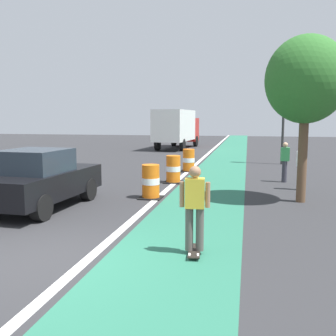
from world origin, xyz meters
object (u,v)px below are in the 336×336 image
Objects in this scene: traffic_barrel_mid at (173,169)px; traffic_barrel_back at (189,161)px; skateboarder_on_lane at (195,207)px; street_tree_sidewalk at (306,81)px; parked_sedan_nearest at (40,179)px; delivery_truck_down_block at (177,127)px; pedestrian_waiting at (301,166)px; pedestrian_crossing at (285,161)px; traffic_barrel_front at (151,182)px; traffic_light_corner at (284,101)px.

traffic_barrel_mid is 1.00× the size of traffic_barrel_back.
skateboarder_on_lane is 0.34× the size of street_tree_sidewalk.
parked_sedan_nearest is 21.98m from delivery_truck_down_block.
pedestrian_waiting is (7.67, 4.44, 0.03)m from parked_sedan_nearest.
pedestrian_crossing is 1.00× the size of pedestrian_waiting.
delivery_truck_down_block is at bearing 98.12° from traffic_barrel_front.
parked_sedan_nearest is 3.85× the size of traffic_barrel_front.
traffic_light_corner is (2.84, 15.14, 2.59)m from skateboarder_on_lane.
delivery_truck_down_block is 21.04m from street_tree_sidewalk.
traffic_light_corner is at bearing 40.71° from traffic_barrel_back.
skateboarder_on_lane is 1.55× the size of traffic_barrel_back.
traffic_barrel_mid is at bearing 172.99° from pedestrian_waiting.
traffic_barrel_front is 6.10m from pedestrian_crossing.
pedestrian_crossing is at bearing 42.53° from traffic_barrel_front.
parked_sedan_nearest is 9.45m from pedestrian_crossing.
traffic_barrel_front is 0.21× the size of traffic_light_corner.
traffic_barrel_mid is at bearing -79.98° from delivery_truck_down_block.
delivery_truck_down_block is (-2.99, 16.93, 1.31)m from traffic_barrel_mid.
skateboarder_on_lane is at bearing -30.14° from parked_sedan_nearest.
traffic_barrel_mid is at bearing 60.11° from parked_sedan_nearest.
traffic_barrel_front is 0.68× the size of pedestrian_crossing.
pedestrian_crossing is (4.36, 1.04, 0.33)m from traffic_barrel_mid.
pedestrian_waiting is (4.66, -3.87, 0.33)m from traffic_barrel_back.
street_tree_sidewalk is at bearing -97.15° from pedestrian_waiting.
parked_sedan_nearest is (-4.83, 2.80, -0.08)m from skateboarder_on_lane.
delivery_truck_down_block reaches higher than traffic_barrel_mid.
traffic_barrel_back is 6.84m from traffic_light_corner.
skateboarder_on_lane is 11.27m from traffic_barrel_back.
delivery_truck_down_block is at bearing 90.26° from parked_sedan_nearest.
traffic_barrel_mid and traffic_barrel_back have the same top height.
pedestrian_crossing is at bearing 13.46° from traffic_barrel_mid.
traffic_barrel_mid is (-1.94, 7.83, -0.38)m from skateboarder_on_lane.
delivery_truck_down_block is (-2.85, 20.01, 1.31)m from traffic_barrel_front.
street_tree_sidewalk is (2.58, 5.19, 2.76)m from skateboarder_on_lane.
traffic_light_corner is (4.78, 7.30, 2.97)m from traffic_barrel_mid.
pedestrian_crossing is at bearing -27.86° from traffic_barrel_back.
traffic_barrel_back is at bearing 152.14° from pedestrian_crossing.
delivery_truck_down_block reaches higher than pedestrian_crossing.
traffic_barrel_front is 0.68× the size of pedestrian_waiting.
traffic_barrel_back is 0.68× the size of pedestrian_waiting.
skateboarder_on_lane is 5.59m from parked_sedan_nearest.
traffic_barrel_mid is at bearing 103.91° from skateboarder_on_lane.
street_tree_sidewalk is (-0.26, -2.06, 2.80)m from pedestrian_waiting.
traffic_barrel_front is 0.22× the size of street_tree_sidewalk.
traffic_barrel_back is at bearing 87.75° from traffic_barrel_front.
pedestrian_crossing reaches higher than traffic_barrel_back.
delivery_truck_down_block is 1.52× the size of traffic_light_corner.
street_tree_sidewalk reaches higher than traffic_barrel_back.
street_tree_sidewalk is (0.16, -3.69, 2.80)m from pedestrian_crossing.
pedestrian_crossing and pedestrian_waiting have the same top height.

